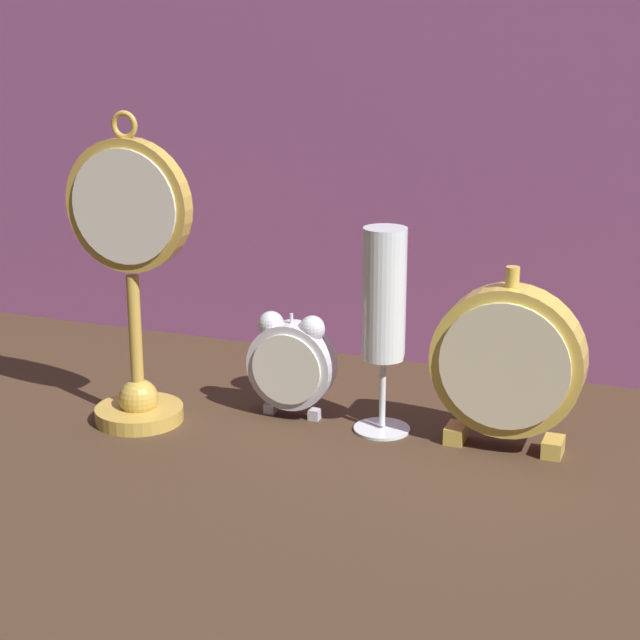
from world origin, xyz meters
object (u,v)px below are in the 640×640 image
object	(u,v)px
pocket_watch_on_stand	(132,282)
mantel_clock_silver	(508,363)
champagne_flute	(384,309)
alarm_clock_twin_bell	(291,360)

from	to	relation	value
pocket_watch_on_stand	mantel_clock_silver	size ratio (longest dim) A/B	1.75
pocket_watch_on_stand	champagne_flute	bearing A→B (deg)	14.86
alarm_clock_twin_bell	mantel_clock_silver	bearing A→B (deg)	-1.04
mantel_clock_silver	champagne_flute	size ratio (longest dim) A/B	0.87
pocket_watch_on_stand	mantel_clock_silver	distance (m)	0.40
champagne_flute	pocket_watch_on_stand	bearing A→B (deg)	-165.14
alarm_clock_twin_bell	champagne_flute	world-z (taller)	champagne_flute
champagne_flute	mantel_clock_silver	bearing A→B (deg)	-0.89
pocket_watch_on_stand	alarm_clock_twin_bell	bearing A→B (deg)	24.86
pocket_watch_on_stand	alarm_clock_twin_bell	world-z (taller)	pocket_watch_on_stand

